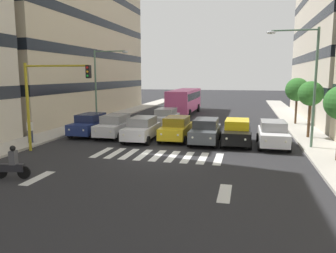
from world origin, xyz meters
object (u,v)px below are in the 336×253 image
at_px(street_lamp_left, 307,75).
at_px(traffic_light_gantry, 45,92).
at_px(car_row2_0, 166,118).
at_px(bus_behind_traffic, 185,99).
at_px(pedestrian_waiting, 30,130).
at_px(car_1, 237,132).
at_px(car_3, 176,128).
at_px(car_4, 142,129).
at_px(car_6, 90,124).
at_px(motorcycle_with_rider, 12,165).
at_px(street_lamp_right, 101,78).
at_px(car_2, 206,131).
at_px(street_tree_1, 311,94).
at_px(car_0, 273,134).
at_px(car_5, 115,126).
at_px(street_tree_2, 297,90).

bearing_deg(street_lamp_left, traffic_light_gantry, 16.09).
height_order(car_row2_0, bus_behind_traffic, bus_behind_traffic).
xyz_separation_m(bus_behind_traffic, pedestrian_waiting, (7.04, 20.20, -0.86)).
relative_size(car_1, car_row2_0, 1.00).
xyz_separation_m(car_3, bus_behind_traffic, (2.41, -16.27, 0.97)).
xyz_separation_m(car_4, bus_behind_traffic, (-0.00, -17.06, 0.97)).
bearing_deg(traffic_light_gantry, bus_behind_traffic, -102.00).
distance_m(car_6, motorcycle_with_rider, 11.19).
bearing_deg(street_lamp_right, car_4, 132.02).
bearing_deg(car_3, street_lamp_left, 173.21).
bearing_deg(car_4, car_1, -178.16).
distance_m(car_row2_0, street_lamp_right, 7.42).
bearing_deg(street_lamp_left, car_2, -3.25).
bearing_deg(car_6, street_lamp_right, -74.46).
relative_size(car_3, car_row2_0, 1.00).
height_order(car_2, street_tree_1, street_tree_1).
relative_size(car_2, street_lamp_left, 0.59).
distance_m(car_0, traffic_light_gantry, 14.88).
distance_m(street_lamp_left, pedestrian_waiting, 18.68).
height_order(car_5, car_row2_0, same).
bearing_deg(car_5, car_3, 178.24).
height_order(street_tree_1, street_tree_2, street_tree_2).
xyz_separation_m(car_3, car_row2_0, (2.24, -5.82, 0.00)).
distance_m(street_lamp_left, street_lamp_right, 18.78).
distance_m(car_1, street_lamp_left, 5.75).
bearing_deg(traffic_light_gantry, car_2, -152.27).
bearing_deg(street_tree_1, street_lamp_right, -11.01).
height_order(car_row2_0, pedestrian_waiting, pedestrian_waiting).
bearing_deg(car_0, car_2, -1.04).
height_order(bus_behind_traffic, pedestrian_waiting, bus_behind_traffic).
distance_m(car_3, street_tree_1, 10.22).
distance_m(car_1, bus_behind_traffic, 18.19).
xyz_separation_m(traffic_light_gantry, street_tree_1, (-16.59, -8.20, -0.32)).
xyz_separation_m(car_0, car_1, (2.37, -0.18, 0.00)).
distance_m(car_1, street_tree_2, 11.98).
bearing_deg(car_3, street_tree_2, -134.10).
bearing_deg(car_0, car_4, 0.27).
xyz_separation_m(street_lamp_left, street_tree_1, (-0.92, -3.68, -1.36)).
distance_m(car_4, street_lamp_left, 11.68).
relative_size(car_3, motorcycle_with_rider, 2.63).
xyz_separation_m(car_4, pedestrian_waiting, (7.04, 3.14, 0.11)).
bearing_deg(traffic_light_gantry, car_row2_0, -112.93).
height_order(car_0, car_2, same).
bearing_deg(car_row2_0, bus_behind_traffic, -89.07).
bearing_deg(pedestrian_waiting, motorcycle_with_rider, 120.22).
distance_m(car_1, car_row2_0, 9.21).
height_order(car_3, street_tree_2, street_tree_2).
relative_size(car_0, motorcycle_with_rider, 2.63).
distance_m(bus_behind_traffic, street_tree_1, 18.18).
bearing_deg(car_6, motorcycle_with_rider, 98.26).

